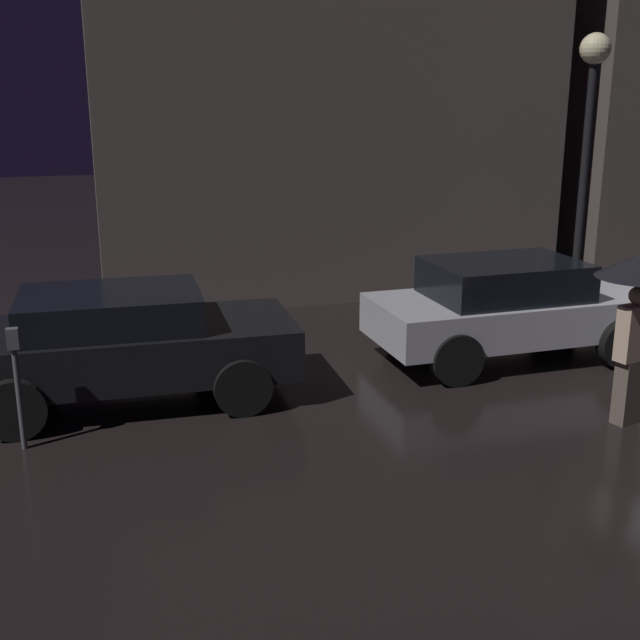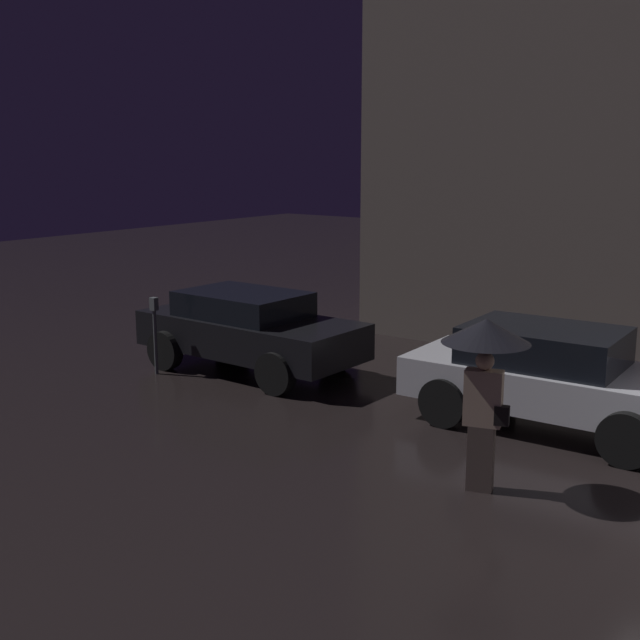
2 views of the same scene
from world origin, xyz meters
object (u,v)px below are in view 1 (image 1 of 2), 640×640
parked_car_silver (510,307)px  parked_car_black (124,342)px  pedestrian_with_umbrella (639,292)px  parking_meter (17,376)px  street_lamp_near (590,105)px

parked_car_silver → parked_car_black: bearing=-179.5°
pedestrian_with_umbrella → parked_car_silver: bearing=78.0°
parked_car_silver → pedestrian_with_umbrella: 2.63m
parked_car_black → parking_meter: size_ratio=3.05×
parked_car_black → street_lamp_near: 8.66m
pedestrian_with_umbrella → parking_meter: 6.73m
pedestrian_with_umbrella → parking_meter: (-6.59, 1.14, -0.73)m
parked_car_silver → street_lamp_near: size_ratio=0.88×
parking_meter → pedestrian_with_umbrella: bearing=-9.9°
parked_car_black → parked_car_silver: 5.32m
parked_car_black → parking_meter: 1.61m
parked_car_black → street_lamp_near: bearing=18.9°
parked_car_black → street_lamp_near: street_lamp_near is taller
parked_car_black → parked_car_silver: size_ratio=1.01×
parked_car_black → parked_car_silver: bearing=3.6°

